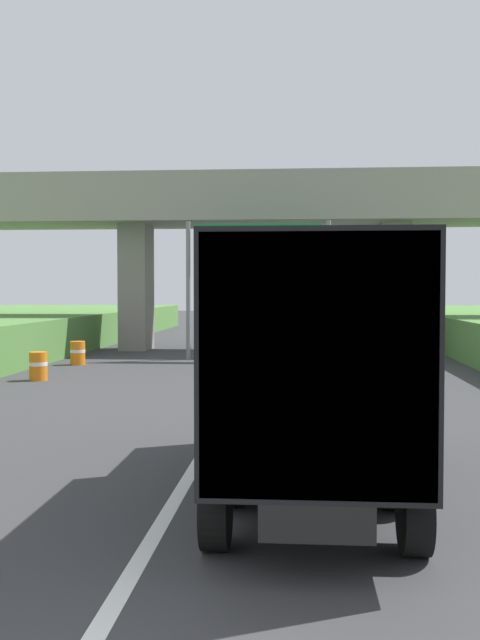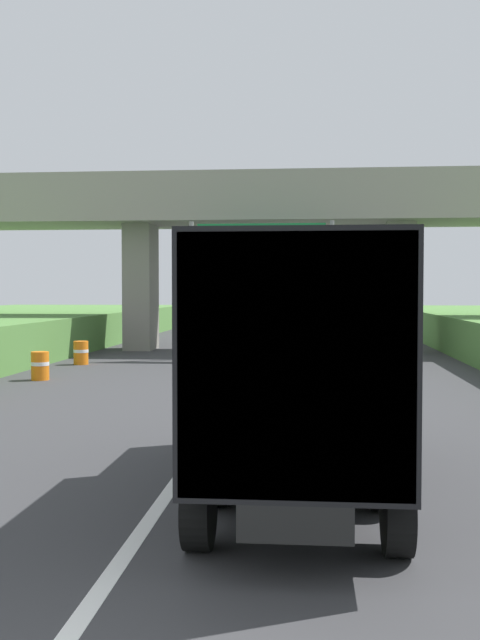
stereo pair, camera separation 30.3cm
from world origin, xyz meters
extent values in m
cube|color=white|center=(0.00, 25.27, 0.00)|extent=(0.20, 90.55, 0.01)
cube|color=gray|center=(0.00, 31.59, 6.50)|extent=(40.00, 4.80, 1.10)
cube|color=gray|center=(0.00, 29.37, 7.60)|extent=(40.00, 0.36, 1.10)
cube|color=gray|center=(0.00, 33.81, 7.60)|extent=(40.00, 0.36, 1.10)
cube|color=gray|center=(-6.08, 31.59, 2.97)|extent=(1.30, 2.20, 5.95)
cube|color=gray|center=(6.08, 31.59, 2.97)|extent=(1.30, 2.20, 5.95)
cylinder|color=slate|center=(-2.85, 26.66, 2.82)|extent=(0.18, 0.18, 5.65)
cylinder|color=slate|center=(2.85, 26.66, 2.82)|extent=(0.18, 0.18, 5.65)
cube|color=#167238|center=(0.00, 26.66, 4.60)|extent=(5.20, 0.12, 1.90)
cube|color=white|center=(0.00, 26.65, 4.60)|extent=(4.89, 0.01, 1.67)
cube|color=black|center=(1.64, 32.75, 0.66)|extent=(1.10, 7.30, 0.36)
cube|color=#236B38|center=(1.64, 35.35, 1.89)|extent=(2.10, 2.10, 2.10)
cube|color=#2D3842|center=(1.64, 36.37, 2.19)|extent=(1.89, 0.06, 0.90)
cube|color=silver|center=(1.64, 31.70, 2.14)|extent=(2.30, 5.20, 2.60)
cube|color=#A8A8A4|center=(1.64, 29.12, 2.14)|extent=(2.21, 0.04, 2.50)
cylinder|color=black|center=(0.67, 35.35, 0.48)|extent=(0.30, 0.96, 0.96)
cylinder|color=black|center=(2.61, 35.35, 0.48)|extent=(0.30, 0.96, 0.96)
cylinder|color=black|center=(0.57, 30.27, 0.48)|extent=(0.30, 0.96, 0.96)
cylinder|color=black|center=(2.71, 30.27, 0.48)|extent=(0.30, 0.96, 0.96)
cylinder|color=black|center=(0.57, 31.96, 0.48)|extent=(0.30, 0.96, 0.96)
cylinder|color=black|center=(2.71, 31.96, 0.48)|extent=(0.30, 0.96, 0.96)
cube|color=black|center=(1.84, 6.71, 0.66)|extent=(1.10, 7.30, 0.36)
cube|color=black|center=(1.84, 9.31, 1.89)|extent=(2.10, 2.10, 2.10)
cube|color=#2D3842|center=(1.84, 10.33, 2.19)|extent=(1.89, 0.06, 0.90)
cube|color=black|center=(1.84, 5.66, 2.14)|extent=(2.30, 5.20, 2.60)
cube|color=black|center=(1.84, 3.08, 2.14)|extent=(2.21, 0.04, 2.50)
cylinder|color=black|center=(0.87, 9.31, 0.48)|extent=(0.30, 0.96, 0.96)
cylinder|color=black|center=(2.81, 9.31, 0.48)|extent=(0.30, 0.96, 0.96)
cylinder|color=black|center=(0.77, 4.23, 0.48)|extent=(0.30, 0.96, 0.96)
cylinder|color=black|center=(2.91, 4.23, 0.48)|extent=(0.30, 0.96, 0.96)
cylinder|color=black|center=(0.77, 5.92, 0.48)|extent=(0.30, 0.96, 0.96)
cylinder|color=black|center=(2.91, 5.92, 0.48)|extent=(0.30, 0.96, 0.96)
cube|color=#B2B5B7|center=(1.57, 40.83, 0.70)|extent=(1.76, 4.10, 0.76)
cube|color=#B2B5B7|center=(1.57, 40.68, 1.40)|extent=(1.56, 1.90, 0.64)
cube|color=#2D3842|center=(1.57, 39.76, 1.40)|extent=(1.44, 0.06, 0.54)
cylinder|color=black|center=(0.75, 42.10, 0.32)|extent=(0.22, 0.64, 0.64)
cylinder|color=black|center=(2.39, 42.10, 0.32)|extent=(0.22, 0.64, 0.64)
cylinder|color=black|center=(0.75, 39.56, 0.32)|extent=(0.22, 0.64, 0.64)
cylinder|color=black|center=(2.39, 39.56, 0.32)|extent=(0.22, 0.64, 0.64)
cylinder|color=orange|center=(-6.53, 19.20, 0.45)|extent=(0.56, 0.56, 0.90)
cylinder|color=white|center=(-6.53, 19.20, 0.52)|extent=(0.57, 0.57, 0.12)
cylinder|color=orange|center=(-6.75, 24.18, 0.45)|extent=(0.56, 0.56, 0.90)
cylinder|color=white|center=(-6.75, 24.18, 0.52)|extent=(0.57, 0.57, 0.12)
camera|label=1|loc=(1.66, -3.88, 2.85)|focal=42.28mm
camera|label=2|loc=(1.96, -3.86, 2.85)|focal=42.28mm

